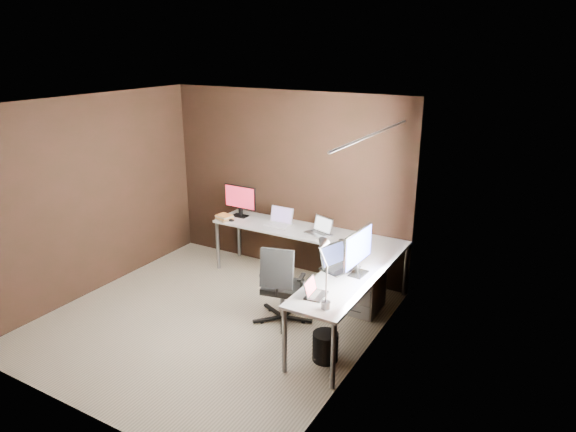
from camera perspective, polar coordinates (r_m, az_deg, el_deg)
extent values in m
cube|color=beige|center=(6.18, -8.63, -11.44)|extent=(3.60, 3.60, 0.00)
cube|color=white|center=(5.39, -9.94, 12.24)|extent=(3.60, 3.60, 0.00)
cube|color=black|center=(7.08, -0.13, 3.73)|extent=(3.60, 0.00, 2.50)
cube|color=black|center=(4.52, -23.68, -6.93)|extent=(3.60, 0.00, 2.50)
cube|color=black|center=(6.89, -21.03, 2.04)|extent=(0.00, 3.60, 2.50)
cube|color=black|center=(4.80, 7.86, -3.93)|extent=(0.00, 3.60, 2.50)
cube|color=white|center=(5.04, 9.34, -0.45)|extent=(0.00, 1.00, 1.30)
cube|color=#BB5C16|center=(4.50, 5.45, -5.43)|extent=(0.01, 0.35, 2.00)
cube|color=#BB5C16|center=(5.76, 11.45, -0.21)|extent=(0.01, 0.35, 2.00)
cylinder|color=slate|center=(4.85, 9.44, 8.93)|extent=(0.02, 1.90, 0.02)
cube|color=silver|center=(6.78, 2.09, -1.74)|extent=(2.65, 0.60, 0.03)
cube|color=silver|center=(5.44, 6.17, -7.22)|extent=(0.60, 1.65, 0.03)
cylinder|color=slate|center=(7.36, -7.81, -3.26)|extent=(0.05, 0.05, 0.70)
cylinder|color=slate|center=(7.74, -5.49, -2.02)|extent=(0.05, 0.05, 0.70)
cylinder|color=slate|center=(5.10, -0.40, -13.68)|extent=(0.05, 0.05, 0.70)
cylinder|color=slate|center=(4.90, 5.05, -15.24)|extent=(0.05, 0.05, 0.70)
cylinder|color=slate|center=(6.70, 12.94, -5.85)|extent=(0.05, 0.05, 0.70)
cube|color=silver|center=(6.29, 8.33, -7.75)|extent=(0.42, 0.50, 0.60)
cube|color=black|center=(7.34, -5.36, 0.02)|extent=(0.23, 0.15, 0.01)
cube|color=black|center=(7.34, -5.28, 0.50)|extent=(0.05, 0.03, 0.10)
cube|color=black|center=(7.28, -5.33, 2.12)|extent=(0.52, 0.03, 0.33)
cube|color=red|center=(7.26, -5.40, 2.09)|extent=(0.49, 0.01, 0.30)
cube|color=black|center=(5.57, 7.82, -6.35)|extent=(0.16, 0.24, 0.01)
cube|color=black|center=(5.56, 7.67, -5.74)|extent=(0.03, 0.05, 0.10)
cube|color=black|center=(5.46, 7.78, -3.44)|extent=(0.07, 0.61, 0.38)
cube|color=#232CA2|center=(5.46, 7.92, -3.47)|extent=(0.04, 0.58, 0.35)
cube|color=silver|center=(6.96, -1.06, -0.95)|extent=(0.34, 0.24, 0.02)
cube|color=silver|center=(7.00, -0.69, 0.14)|extent=(0.34, 0.07, 0.21)
cube|color=slate|center=(7.00, -0.71, 0.13)|extent=(0.30, 0.05, 0.18)
cube|color=silver|center=(6.65, 3.40, -1.97)|extent=(0.38, 0.32, 0.02)
cube|color=silver|center=(6.67, 3.94, -0.94)|extent=(0.32, 0.16, 0.20)
cube|color=silver|center=(6.66, 3.90, -0.95)|extent=(0.28, 0.14, 0.17)
cube|color=black|center=(5.68, 5.77, -5.75)|extent=(0.39, 0.46, 0.02)
cube|color=black|center=(5.70, 5.04, -4.25)|extent=(0.19, 0.40, 0.24)
cube|color=#191E3E|center=(5.69, 5.08, -4.27)|extent=(0.17, 0.35, 0.21)
cube|color=black|center=(5.08, 3.14, -8.79)|extent=(0.20, 0.26, 0.02)
cube|color=black|center=(5.07, 2.46, -7.80)|extent=(0.07, 0.25, 0.16)
cube|color=#B44453|center=(5.06, 2.52, -7.82)|extent=(0.06, 0.22, 0.13)
cube|color=tan|center=(7.23, -7.07, -0.32)|extent=(0.27, 0.25, 0.02)
cube|color=gold|center=(7.22, -7.08, -0.16)|extent=(0.25, 0.22, 0.02)
cube|color=silver|center=(7.22, -7.08, -0.02)|extent=(0.25, 0.22, 0.02)
cube|color=gold|center=(7.21, -7.09, 0.09)|extent=(0.22, 0.18, 0.01)
ellipsoid|color=black|center=(7.14, -6.32, -0.46)|extent=(0.10, 0.07, 0.04)
ellipsoid|color=black|center=(6.43, 6.02, -2.69)|extent=(0.11, 0.09, 0.04)
cylinder|color=slate|center=(4.86, 4.21, -9.85)|extent=(0.09, 0.09, 0.07)
cylinder|color=slate|center=(4.76, 4.27, -7.59)|extent=(0.02, 0.02, 0.36)
cylinder|color=slate|center=(4.70, 3.95, -4.61)|extent=(0.02, 0.19, 0.27)
cone|color=slate|center=(4.74, 3.81, -3.20)|extent=(0.11, 0.14, 0.15)
cylinder|color=slate|center=(6.03, -0.62, -9.56)|extent=(0.05, 0.05, 0.34)
cube|color=black|center=(5.94, -0.63, -7.89)|extent=(0.49, 0.49, 0.07)
cube|color=black|center=(5.64, -1.25, -5.89)|extent=(0.39, 0.19, 0.45)
cylinder|color=black|center=(5.39, 4.17, -14.27)|extent=(0.28, 0.28, 0.30)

